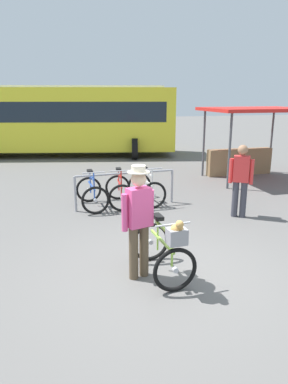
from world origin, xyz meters
name	(u,v)px	position (x,y,z in m)	size (l,w,h in m)	color
ground_plane	(167,274)	(0.00, 0.00, 0.00)	(80.00, 80.00, 0.00)	#605E5B
bike_rack_rail	(125,182)	(0.11, 3.53, 0.64)	(2.51, 0.17, 0.88)	#99999E
racked_bike_blue	(92,193)	(-0.70, 3.67, 0.37)	(0.70, 1.13, 0.98)	black
racked_bike_red	(120,191)	(0.00, 3.70, 0.37)	(0.76, 1.16, 0.97)	black
racked_bike_white	(146,189)	(0.70, 3.74, 0.37)	(0.77, 1.16, 0.97)	black
featured_bicycle	(165,249)	(-0.08, -0.10, 0.49)	(0.72, 1.22, 1.09)	black
person_with_featured_bike	(139,218)	(-0.44, 0.05, 0.95)	(0.51, 0.32, 1.72)	brown
pedestrian_with_backpack	(241,176)	(2.43, 2.14, 0.94)	(0.47, 0.45, 1.64)	#383842
bus_distant	(62,117)	(-0.96, 11.98, 1.74)	(10.31, 4.82, 3.08)	yellow
market_stall	(248,136)	(4.71, 5.71, 1.39)	(3.11, 2.32, 2.30)	#4C4C51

